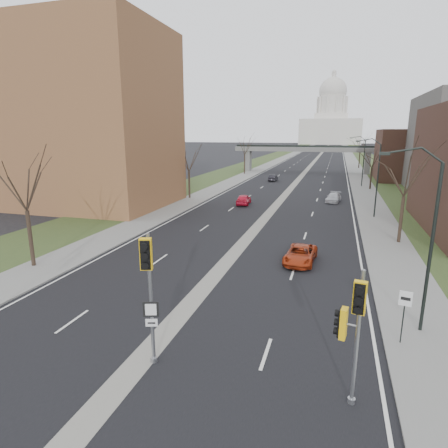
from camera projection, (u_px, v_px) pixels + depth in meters
The scene contains 27 objects.
ground at pixel (141, 361), 15.83m from camera, with size 700.00×700.00×0.00m, color black.
road_surface at pixel (319, 156), 155.36m from camera, with size 20.00×600.00×0.01m, color black.
median_strip at pixel (319, 156), 155.36m from camera, with size 1.20×600.00×0.02m, color gray.
sidewalk_right at pixel (350, 156), 151.99m from camera, with size 4.00×600.00×0.12m, color gray.
sidewalk_left at pixel (290, 155), 158.70m from camera, with size 4.00×600.00×0.12m, color gray.
grass_verge_right at pixel (365, 156), 150.32m from camera, with size 8.00×600.00×0.10m, color #283B1B.
grass_verge_left at pixel (276, 155), 160.38m from camera, with size 8.00×600.00×0.10m, color #283B1B.
apartment_building at pixel (71, 120), 48.39m from camera, with size 25.00×16.00×22.00m, color #935C3B.
commercial_block_far at pixel (415, 155), 73.61m from camera, with size 14.00×14.00×10.00m, color #452B20.
pedestrian_bridge at pixel (306, 152), 89.09m from camera, with size 34.00×3.00×6.45m.
capitol at pixel (331, 121), 309.06m from camera, with size 48.00×42.00×55.75m.
streetlight_near at pixel (419, 189), 16.69m from camera, with size 2.61×0.20×8.70m.
streetlight_mid at pixel (372, 155), 40.87m from camera, with size 2.61×0.20×8.70m.
streetlight_far at pixel (360, 147), 65.06m from camera, with size 2.61×0.20×8.70m.
tree_left_a at pixel (22, 174), 25.33m from camera, with size 7.20×7.20×9.40m.
tree_left_b at pixel (189, 155), 53.33m from camera, with size 6.75×6.75×8.81m.
tree_left_c at pixel (245, 143), 84.76m from camera, with size 7.65×7.65×9.99m.
tree_right_a at pixel (407, 167), 31.08m from camera, with size 7.20×7.20×9.40m.
tree_right_b at pixel (373, 155), 61.97m from camera, with size 6.30×6.30×8.22m.
tree_right_c at pixel (361, 142), 98.89m from camera, with size 7.65×7.65×9.99m.
signal_pole_median at pixel (148, 278), 14.52m from camera, with size 0.76×0.94×5.60m.
signal_pole_right at pixel (352, 320), 12.49m from camera, with size 0.86×1.02×5.05m.
speed_limit_sign at pixel (404, 308), 16.59m from camera, with size 0.54×0.13×2.51m.
car_left_near at pixel (244, 199), 50.03m from camera, with size 1.63×4.04×1.38m, color red.
car_left_far at pixel (273, 178), 74.24m from camera, with size 1.30×3.73×1.23m, color black.
car_right_near at pixel (300, 254), 27.67m from camera, with size 2.06×4.47×1.24m, color #A42F11.
car_right_mid at pixel (333, 198), 51.91m from camera, with size 1.72×4.24×1.23m, color #ACAEB4.
Camera 1 is at (7.41, -12.39, 9.39)m, focal length 30.00 mm.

